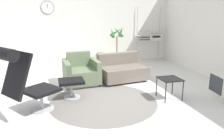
{
  "coord_description": "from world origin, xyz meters",
  "views": [
    {
      "loc": [
        -1.16,
        -4.45,
        1.79
      ],
      "look_at": [
        0.12,
        0.02,
        0.55
      ],
      "focal_mm": 35.0,
      "sensor_mm": 36.0,
      "label": 1
    }
  ],
  "objects_px": {
    "ottoman": "(71,84)",
    "shelf_unit": "(151,36)",
    "armchair_red": "(81,73)",
    "lounge_chair": "(23,76)",
    "potted_plant": "(117,48)",
    "side_table": "(170,80)",
    "couch_low": "(122,71)"
  },
  "relations": [
    {
      "from": "potted_plant",
      "to": "shelf_unit",
      "type": "xyz_separation_m",
      "value": [
        1.44,
        0.36,
        0.31
      ]
    },
    {
      "from": "ottoman",
      "to": "side_table",
      "type": "relative_size",
      "value": 1.19
    },
    {
      "from": "lounge_chair",
      "to": "shelf_unit",
      "type": "distance_m",
      "value": 5.44
    },
    {
      "from": "armchair_red",
      "to": "couch_low",
      "type": "distance_m",
      "value": 1.11
    },
    {
      "from": "side_table",
      "to": "shelf_unit",
      "type": "height_order",
      "value": "shelf_unit"
    },
    {
      "from": "potted_plant",
      "to": "side_table",
      "type": "bearing_deg",
      "value": -86.79
    },
    {
      "from": "couch_low",
      "to": "side_table",
      "type": "bearing_deg",
      "value": 103.17
    },
    {
      "from": "armchair_red",
      "to": "side_table",
      "type": "distance_m",
      "value": 2.24
    },
    {
      "from": "lounge_chair",
      "to": "potted_plant",
      "type": "relative_size",
      "value": 0.93
    },
    {
      "from": "couch_low",
      "to": "potted_plant",
      "type": "relative_size",
      "value": 0.95
    },
    {
      "from": "couch_low",
      "to": "side_table",
      "type": "xyz_separation_m",
      "value": [
        0.55,
        -1.54,
        0.14
      ]
    },
    {
      "from": "armchair_red",
      "to": "potted_plant",
      "type": "distance_m",
      "value": 2.26
    },
    {
      "from": "side_table",
      "to": "shelf_unit",
      "type": "xyz_separation_m",
      "value": [
        1.26,
        3.54,
        0.51
      ]
    },
    {
      "from": "armchair_red",
      "to": "couch_low",
      "type": "xyz_separation_m",
      "value": [
        1.11,
        0.04,
        -0.04
      ]
    },
    {
      "from": "couch_low",
      "to": "potted_plant",
      "type": "xyz_separation_m",
      "value": [
        0.37,
        1.64,
        0.34
      ]
    },
    {
      "from": "couch_low",
      "to": "potted_plant",
      "type": "distance_m",
      "value": 1.72
    },
    {
      "from": "couch_low",
      "to": "ottoman",
      "type": "bearing_deg",
      "value": 26.13
    },
    {
      "from": "ottoman",
      "to": "couch_low",
      "type": "relative_size",
      "value": 0.41
    },
    {
      "from": "lounge_chair",
      "to": "armchair_red",
      "type": "height_order",
      "value": "lounge_chair"
    },
    {
      "from": "side_table",
      "to": "ottoman",
      "type": "bearing_deg",
      "value": 162.8
    },
    {
      "from": "lounge_chair",
      "to": "potted_plant",
      "type": "distance_m",
      "value": 4.17
    },
    {
      "from": "shelf_unit",
      "to": "potted_plant",
      "type": "bearing_deg",
      "value": -165.92
    },
    {
      "from": "side_table",
      "to": "couch_low",
      "type": "bearing_deg",
      "value": 109.74
    },
    {
      "from": "lounge_chair",
      "to": "armchair_red",
      "type": "relative_size",
      "value": 1.39
    },
    {
      "from": "couch_low",
      "to": "shelf_unit",
      "type": "distance_m",
      "value": 2.78
    },
    {
      "from": "armchair_red",
      "to": "potted_plant",
      "type": "bearing_deg",
      "value": -135.32
    },
    {
      "from": "ottoman",
      "to": "armchair_red",
      "type": "height_order",
      "value": "armchair_red"
    },
    {
      "from": "armchair_red",
      "to": "shelf_unit",
      "type": "distance_m",
      "value": 3.61
    },
    {
      "from": "lounge_chair",
      "to": "side_table",
      "type": "xyz_separation_m",
      "value": [
        2.86,
        0.01,
        -0.33
      ]
    },
    {
      "from": "ottoman",
      "to": "side_table",
      "type": "bearing_deg",
      "value": -17.2
    },
    {
      "from": "armchair_red",
      "to": "couch_low",
      "type": "height_order",
      "value": "armchair_red"
    },
    {
      "from": "ottoman",
      "to": "shelf_unit",
      "type": "height_order",
      "value": "shelf_unit"
    }
  ]
}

